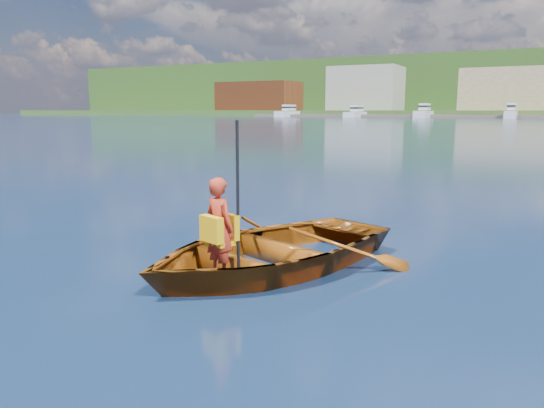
{
  "coord_description": "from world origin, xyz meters",
  "views": [
    {
      "loc": [
        4.1,
        -6.89,
        2.04
      ],
      "look_at": [
        1.03,
        -0.95,
        0.85
      ],
      "focal_mm": 35.0,
      "sensor_mm": 36.0,
      "label": 1
    }
  ],
  "objects_px": {
    "rowboat": "(269,250)",
    "marina_yachts": "(539,113)",
    "dock": "(536,117)",
    "child_paddler": "(220,228)"
  },
  "relations": [
    {
      "from": "marina_yachts",
      "to": "rowboat",
      "type": "bearing_deg",
      "value": -90.29
    },
    {
      "from": "child_paddler",
      "to": "marina_yachts",
      "type": "xyz_separation_m",
      "value": [
        0.9,
        145.15,
        0.69
      ]
    },
    {
      "from": "rowboat",
      "to": "child_paddler",
      "type": "height_order",
      "value": "child_paddler"
    },
    {
      "from": "child_paddler",
      "to": "dock",
      "type": "bearing_deg",
      "value": 89.89
    },
    {
      "from": "child_paddler",
      "to": "dock",
      "type": "relative_size",
      "value": 0.01
    },
    {
      "from": "child_paddler",
      "to": "dock",
      "type": "height_order",
      "value": "child_paddler"
    },
    {
      "from": "rowboat",
      "to": "marina_yachts",
      "type": "xyz_separation_m",
      "value": [
        0.74,
        144.26,
        1.14
      ]
    },
    {
      "from": "marina_yachts",
      "to": "child_paddler",
      "type": "bearing_deg",
      "value": -90.36
    },
    {
      "from": "dock",
      "to": "marina_yachts",
      "type": "xyz_separation_m",
      "value": [
        0.63,
        -4.7,
        0.98
      ]
    },
    {
      "from": "rowboat",
      "to": "child_paddler",
      "type": "distance_m",
      "value": 1.02
    }
  ]
}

